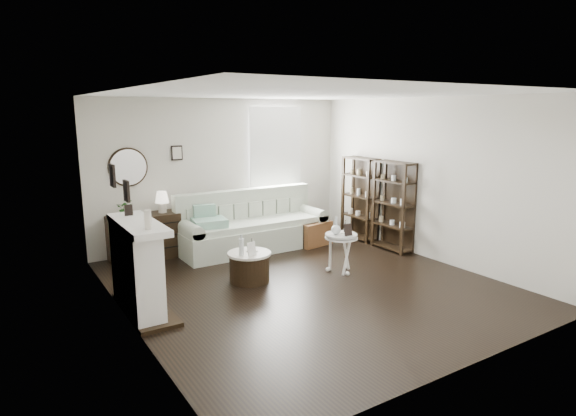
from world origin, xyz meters
TOP-DOWN VIEW (x-y plane):
  - room at (0.73, 2.70)m, footprint 5.50×5.50m
  - fireplace at (-2.32, 0.30)m, footprint 0.50×1.40m
  - shelf_unit_far at (2.33, 1.55)m, footprint 0.30×0.80m
  - shelf_unit_near at (2.33, 0.65)m, footprint 0.30×0.80m
  - sofa at (0.23, 2.08)m, footprint 2.72×0.94m
  - quilt at (-0.66, 1.95)m, footprint 0.62×0.53m
  - suitcase at (1.32, 1.57)m, footprint 0.69×0.33m
  - dresser at (-1.62, 2.47)m, footprint 1.15×0.50m
  - table_lamp at (-1.29, 2.47)m, footprint 0.27×0.27m
  - potted_plant at (-1.91, 2.42)m, footprint 0.32×0.30m
  - drum_table at (-0.64, 0.55)m, footprint 0.64×0.64m
  - pedestal_table at (0.76, 0.16)m, footprint 0.51×0.51m
  - eiffel_drum at (-0.57, 0.59)m, footprint 0.10×0.10m
  - bottle_drum at (-0.80, 0.47)m, footprint 0.07×0.07m
  - card_frame_drum at (-0.68, 0.39)m, footprint 0.16×0.09m
  - eiffel_ped at (0.86, 0.19)m, footprint 0.12×0.12m
  - flask_ped at (0.68, 0.18)m, footprint 0.15×0.15m
  - card_frame_ped at (0.79, 0.03)m, footprint 0.14×0.06m

SIDE VIEW (x-z plane):
  - suitcase at x=1.32m, z-range 0.00..0.44m
  - drum_table at x=-0.64m, z-range 0.00..0.45m
  - sofa at x=0.23m, z-range -0.18..0.88m
  - dresser at x=-1.62m, z-range 0.00..0.77m
  - eiffel_drum at x=-0.57m, z-range 0.44..0.61m
  - fireplace at x=-2.32m, z-range -0.38..1.46m
  - card_frame_drum at x=-0.68m, z-range 0.44..0.64m
  - pedestal_table at x=0.76m, z-range 0.25..0.87m
  - bottle_drum at x=-0.80m, z-range 0.44..0.75m
  - quilt at x=-0.66m, z-range 0.54..0.68m
  - eiffel_ped at x=0.86m, z-range 0.61..0.79m
  - card_frame_ped at x=0.79m, z-range 0.61..0.79m
  - flask_ped at x=0.68m, z-range 0.61..0.89m
  - shelf_unit_far at x=2.33m, z-range 0.00..1.60m
  - shelf_unit_near at x=2.33m, z-range 0.00..1.60m
  - potted_plant at x=-1.91m, z-range 0.77..1.07m
  - table_lamp at x=-1.29m, z-range 0.77..1.13m
  - room at x=0.73m, z-range -1.15..4.35m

